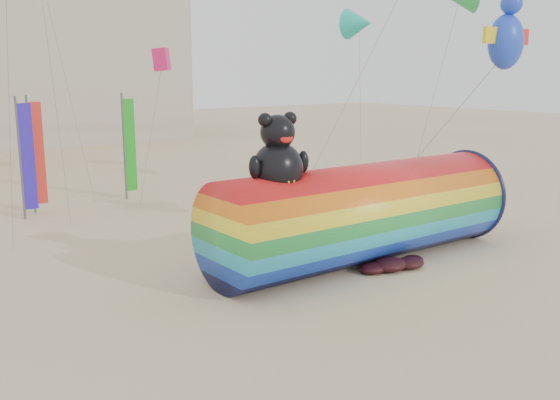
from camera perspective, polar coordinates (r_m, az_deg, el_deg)
ground at (r=17.90m, az=1.60°, el=-8.53°), size 160.00×160.00×0.00m
windsock_assembly at (r=20.66m, az=7.60°, el=-0.96°), size 11.11×3.38×5.12m
kite_handler at (r=21.76m, az=6.48°, el=-2.57°), size 0.64×0.44×1.71m
fabric_bundle at (r=20.25m, az=10.32°, el=-5.78°), size 2.62×1.35×0.41m
festival_banners at (r=29.68m, az=-18.95°, el=4.18°), size 5.84×1.53×5.20m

